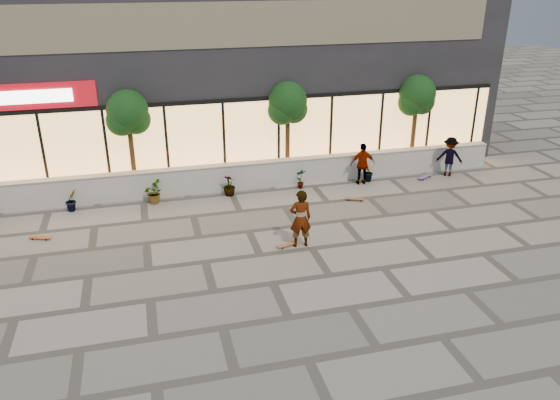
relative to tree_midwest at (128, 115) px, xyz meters
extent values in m
plane|color=#9F998A|center=(3.50, -7.70, -2.99)|extent=(80.00, 80.00, 0.00)
cube|color=silver|center=(3.50, -0.70, -2.49)|extent=(22.00, 0.35, 1.00)
cube|color=#B2AFA8|center=(3.50, -0.70, -1.97)|extent=(22.00, 0.42, 0.04)
cube|color=#242328|center=(3.50, 4.80, 1.26)|extent=(24.00, 9.00, 8.50)
cube|color=#FFBA66|center=(3.50, 0.28, -1.29)|extent=(23.04, 0.05, 3.00)
cube|color=black|center=(3.50, 0.25, 0.26)|extent=(23.04, 0.08, 0.15)
cube|color=#A50B15|center=(-3.50, 0.23, 0.81)|extent=(5.00, 0.10, 0.90)
cube|color=white|center=(-3.50, 0.16, 0.81)|extent=(3.40, 0.06, 0.45)
cube|color=brown|center=(3.50, 0.28, 3.01)|extent=(21.60, 0.05, 1.60)
imported|color=black|center=(-2.20, -1.25, -2.58)|extent=(0.57, 0.57, 0.81)
imported|color=black|center=(0.60, -1.25, -2.58)|extent=(0.68, 0.77, 0.81)
imported|color=black|center=(3.40, -1.25, -2.58)|extent=(0.64, 0.64, 0.81)
imported|color=black|center=(6.20, -1.25, -2.58)|extent=(0.46, 0.35, 0.81)
imported|color=black|center=(9.00, -1.25, -2.58)|extent=(0.55, 0.57, 0.81)
cylinder|color=#463319|center=(0.00, 0.00, -1.37)|extent=(0.18, 0.18, 3.24)
sphere|color=black|center=(0.00, 0.00, 0.18)|extent=(1.50, 1.50, 1.50)
sphere|color=black|center=(-0.25, -0.05, -0.18)|extent=(1.10, 1.10, 1.10)
sphere|color=black|center=(0.25, 0.05, -0.18)|extent=(1.10, 1.10, 1.10)
cylinder|color=#463319|center=(6.00, 0.00, -1.37)|extent=(0.18, 0.18, 3.24)
sphere|color=black|center=(6.00, 0.00, 0.18)|extent=(1.50, 1.50, 1.50)
sphere|color=black|center=(5.75, -0.05, -0.18)|extent=(1.10, 1.10, 1.10)
sphere|color=black|center=(6.25, 0.05, -0.18)|extent=(1.10, 1.10, 1.10)
cylinder|color=#463319|center=(11.50, 0.00, -1.37)|extent=(0.18, 0.18, 3.24)
sphere|color=black|center=(11.50, 0.00, 0.18)|extent=(1.50, 1.50, 1.50)
sphere|color=black|center=(11.25, -0.05, -0.18)|extent=(1.10, 1.10, 1.10)
sphere|color=black|center=(11.75, 0.05, -0.18)|extent=(1.10, 1.10, 1.10)
imported|color=silver|center=(4.83, -5.79, -2.06)|extent=(0.70, 0.48, 1.85)
imported|color=silver|center=(8.68, -1.40, -2.15)|extent=(1.02, 0.53, 1.66)
imported|color=maroon|center=(12.48, -1.40, -2.17)|extent=(1.21, 1.05, 1.63)
cube|color=#985531|center=(4.45, -5.75, -2.91)|extent=(0.76, 0.38, 0.02)
cylinder|color=black|center=(4.65, -5.62, -2.96)|extent=(0.06, 0.04, 0.05)
cylinder|color=black|center=(4.69, -5.75, -2.96)|extent=(0.06, 0.04, 0.05)
cylinder|color=black|center=(4.22, -5.75, -2.96)|extent=(0.06, 0.04, 0.05)
cylinder|color=black|center=(4.25, -5.87, -2.96)|extent=(0.06, 0.04, 0.05)
cube|color=#B24F21|center=(-3.01, -3.33, -2.91)|extent=(0.75, 0.42, 0.02)
cylinder|color=black|center=(-2.78, -3.34, -2.96)|extent=(0.06, 0.04, 0.05)
cylinder|color=black|center=(-2.82, -3.46, -2.96)|extent=(0.06, 0.04, 0.05)
cylinder|color=black|center=(-3.20, -3.19, -2.96)|extent=(0.06, 0.04, 0.05)
cylinder|color=black|center=(-3.24, -3.32, -2.96)|extent=(0.06, 0.04, 0.05)
cube|color=brown|center=(7.78, -2.92, -2.91)|extent=(0.70, 0.45, 0.02)
cylinder|color=black|center=(8.00, -2.95, -2.96)|extent=(0.06, 0.04, 0.05)
cylinder|color=black|center=(7.95, -3.06, -2.96)|extent=(0.06, 0.04, 0.05)
cylinder|color=black|center=(7.61, -2.77, -2.96)|extent=(0.06, 0.04, 0.05)
cylinder|color=black|center=(7.56, -2.88, -2.96)|extent=(0.06, 0.04, 0.05)
cube|color=#694F91|center=(11.40, -1.50, -2.90)|extent=(0.81, 0.56, 0.02)
cylinder|color=black|center=(11.58, -1.32, -2.96)|extent=(0.07, 0.05, 0.06)
cylinder|color=black|center=(11.65, -1.45, -2.96)|extent=(0.07, 0.05, 0.06)
cylinder|color=black|center=(11.15, -1.55, -2.96)|extent=(0.07, 0.05, 0.06)
cylinder|color=black|center=(11.22, -1.68, -2.96)|extent=(0.07, 0.05, 0.06)
camera|label=1|loc=(0.49, -20.10, 4.97)|focal=35.00mm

